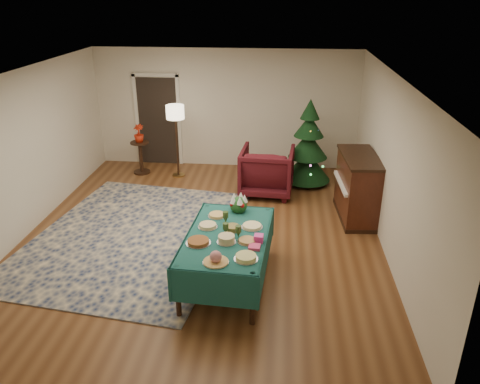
# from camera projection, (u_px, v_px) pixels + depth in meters

# --- Properties ---
(room_shell) EXTENTS (7.00, 7.00, 7.00)m
(room_shell) POSITION_uv_depth(u_px,v_px,m) (200.00, 161.00, 7.49)
(room_shell) COLOR #593319
(room_shell) RESTS_ON ground
(doorway) EXTENTS (1.08, 0.04, 2.16)m
(doorway) POSITION_uv_depth(u_px,v_px,m) (158.00, 119.00, 10.91)
(doorway) COLOR black
(doorway) RESTS_ON ground
(rug) EXTENTS (3.74, 4.59, 0.02)m
(rug) POSITION_uv_depth(u_px,v_px,m) (134.00, 235.00, 8.00)
(rug) COLOR #132149
(rug) RESTS_ON ground
(buffet_table) EXTENTS (1.26, 2.02, 0.76)m
(buffet_table) POSITION_uv_depth(u_px,v_px,m) (227.00, 244.00, 6.53)
(buffet_table) COLOR black
(buffet_table) RESTS_ON ground
(platter_0) EXTENTS (0.33, 0.33, 0.16)m
(platter_0) POSITION_uv_depth(u_px,v_px,m) (216.00, 258.00, 5.79)
(platter_0) COLOR silver
(platter_0) RESTS_ON buffet_table
(platter_1) EXTENTS (0.31, 0.31, 0.06)m
(platter_1) POSITION_uv_depth(u_px,v_px,m) (246.00, 257.00, 5.87)
(platter_1) COLOR silver
(platter_1) RESTS_ON buffet_table
(platter_2) EXTENTS (0.34, 0.34, 0.05)m
(platter_2) POSITION_uv_depth(u_px,v_px,m) (198.00, 242.00, 6.24)
(platter_2) COLOR silver
(platter_2) RESTS_ON buffet_table
(platter_3) EXTENTS (0.26, 0.26, 0.10)m
(platter_3) POSITION_uv_depth(u_px,v_px,m) (226.00, 239.00, 6.26)
(platter_3) COLOR silver
(platter_3) RESTS_ON buffet_table
(platter_4) EXTENTS (0.27, 0.27, 0.04)m
(platter_4) POSITION_uv_depth(u_px,v_px,m) (247.00, 241.00, 6.28)
(platter_4) COLOR silver
(platter_4) RESTS_ON buffet_table
(platter_5) EXTENTS (0.28, 0.28, 0.05)m
(platter_5) POSITION_uv_depth(u_px,v_px,m) (208.00, 226.00, 6.67)
(platter_5) COLOR silver
(platter_5) RESTS_ON buffet_table
(platter_6) EXTENTS (0.24, 0.24, 0.07)m
(platter_6) POSITION_uv_depth(u_px,v_px,m) (232.00, 228.00, 6.58)
(platter_6) COLOR silver
(platter_6) RESTS_ON buffet_table
(platter_7) EXTENTS (0.31, 0.31, 0.04)m
(platter_7) POSITION_uv_depth(u_px,v_px,m) (252.00, 226.00, 6.66)
(platter_7) COLOR silver
(platter_7) RESTS_ON buffet_table
(platter_8) EXTENTS (0.27, 0.27, 0.04)m
(platter_8) POSITION_uv_depth(u_px,v_px,m) (217.00, 215.00, 6.99)
(platter_8) COLOR silver
(platter_8) RESTS_ON buffet_table
(goblet_0) EXTENTS (0.08, 0.08, 0.18)m
(goblet_0) POSITION_uv_depth(u_px,v_px,m) (226.00, 217.00, 6.76)
(goblet_0) COLOR #2D471E
(goblet_0) RESTS_ON buffet_table
(goblet_1) EXTENTS (0.08, 0.08, 0.18)m
(goblet_1) POSITION_uv_depth(u_px,v_px,m) (238.00, 231.00, 6.37)
(goblet_1) COLOR #2D471E
(goblet_1) RESTS_ON buffet_table
(goblet_2) EXTENTS (0.08, 0.08, 0.18)m
(goblet_2) POSITION_uv_depth(u_px,v_px,m) (226.00, 229.00, 6.44)
(goblet_2) COLOR #2D471E
(goblet_2) RESTS_ON buffet_table
(napkin_stack) EXTENTS (0.16, 0.16, 0.04)m
(napkin_stack) POSITION_uv_depth(u_px,v_px,m) (254.00, 247.00, 6.13)
(napkin_stack) COLOR #E94077
(napkin_stack) RESTS_ON buffet_table
(gift_box) EXTENTS (0.13, 0.13, 0.10)m
(gift_box) POSITION_uv_depth(u_px,v_px,m) (259.00, 238.00, 6.28)
(gift_box) COLOR #F644B1
(gift_box) RESTS_ON buffet_table
(centerpiece) EXTENTS (0.27, 0.27, 0.31)m
(centerpiece) POSITION_uv_depth(u_px,v_px,m) (239.00, 203.00, 7.10)
(centerpiece) COLOR #1E4C1E
(centerpiece) RESTS_ON buffet_table
(armchair) EXTENTS (1.10, 1.04, 1.07)m
(armchair) POSITION_uv_depth(u_px,v_px,m) (267.00, 169.00, 9.46)
(armchair) COLOR #450E16
(armchair) RESTS_ON ground
(floor_lamp) EXTENTS (0.39, 0.39, 1.61)m
(floor_lamp) POSITION_uv_depth(u_px,v_px,m) (175.00, 116.00, 10.02)
(floor_lamp) COLOR #A57F3F
(floor_lamp) RESTS_ON ground
(side_table) EXTENTS (0.41, 0.41, 0.74)m
(side_table) POSITION_uv_depth(u_px,v_px,m) (141.00, 158.00, 10.59)
(side_table) COLOR black
(side_table) RESTS_ON ground
(potted_plant) EXTENTS (0.22, 0.40, 0.22)m
(potted_plant) POSITION_uv_depth(u_px,v_px,m) (139.00, 137.00, 10.39)
(potted_plant) COLOR #B8230D
(potted_plant) RESTS_ON side_table
(christmas_tree) EXTENTS (1.22, 1.22, 1.84)m
(christmas_tree) POSITION_uv_depth(u_px,v_px,m) (308.00, 147.00, 9.85)
(christmas_tree) COLOR black
(christmas_tree) RESTS_ON ground
(piano) EXTENTS (0.73, 1.41, 1.19)m
(piano) POSITION_uv_depth(u_px,v_px,m) (357.00, 188.00, 8.45)
(piano) COLOR black
(piano) RESTS_ON ground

